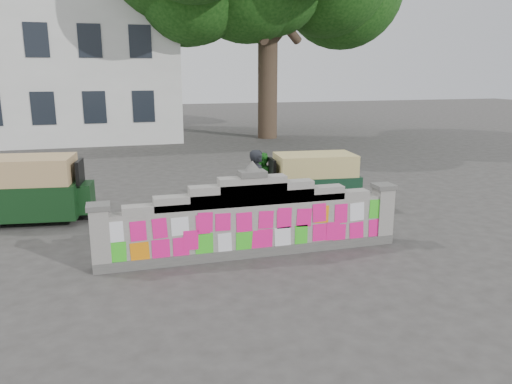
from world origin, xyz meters
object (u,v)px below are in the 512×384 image
pedestrian (263,180)px  rickshaw_left (29,189)px  cyclist_bike (258,211)px  cyclist_rider (258,197)px  rickshaw_right (312,180)px

pedestrian → rickshaw_left: 6.13m
rickshaw_left → cyclist_bike: bearing=-17.0°
cyclist_rider → rickshaw_left: 5.85m
cyclist_bike → pedestrian: bearing=-12.1°
rickshaw_right → rickshaw_left: bearing=0.5°
cyclist_rider → rickshaw_left: bearing=73.0°
cyclist_rider → rickshaw_right: size_ratio=0.62×
cyclist_bike → rickshaw_left: rickshaw_left is taller
rickshaw_left → rickshaw_right: 7.46m
cyclist_bike → rickshaw_right: (2.11, 1.76, 0.27)m
cyclist_rider → rickshaw_left: (-5.32, 2.44, -0.00)m
cyclist_bike → pedestrian: pedestrian is taller
cyclist_rider → pedestrian: cyclist_rider is taller
cyclist_bike → rickshaw_right: size_ratio=0.70×
cyclist_bike → rickshaw_right: bearing=-42.6°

